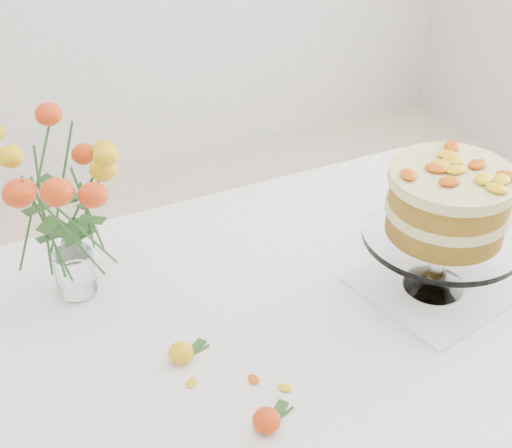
{
  "coord_description": "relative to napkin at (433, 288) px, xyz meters",
  "views": [
    {
      "loc": [
        -0.39,
        -0.93,
        1.68
      ],
      "look_at": [
        0.09,
        0.08,
        0.92
      ],
      "focal_mm": 50.0,
      "sensor_mm": 36.0,
      "label": 1
    }
  ],
  "objects": [
    {
      "name": "table",
      "position": [
        -0.41,
        0.07,
        -0.09
      ],
      "size": [
        1.43,
        0.93,
        0.76
      ],
      "color": "tan",
      "rests_on": "ground"
    },
    {
      "name": "napkin",
      "position": [
        0.0,
        0.0,
        0.0
      ],
      "size": [
        0.31,
        0.31,
        0.01
      ],
      "primitive_type": "cube",
      "rotation": [
        0.0,
        0.0,
        0.2
      ],
      "color": "white",
      "rests_on": "table"
    },
    {
      "name": "cake_stand",
      "position": [
        0.0,
        0.0,
        0.19
      ],
      "size": [
        0.31,
        0.31,
        0.28
      ],
      "rotation": [
        0.0,
        0.0,
        -0.07
      ],
      "color": "white",
      "rests_on": "napkin"
    },
    {
      "name": "rose_vase",
      "position": [
        -0.65,
        0.3,
        0.23
      ],
      "size": [
        0.29,
        0.29,
        0.4
      ],
      "rotation": [
        0.0,
        0.0,
        -0.15
      ],
      "color": "white",
      "rests_on": "table"
    },
    {
      "name": "loose_rose_near",
      "position": [
        -0.53,
        0.03,
        0.01
      ],
      "size": [
        0.08,
        0.05,
        0.04
      ],
      "rotation": [
        0.0,
        0.0,
        0.2
      ],
      "color": "yellow",
      "rests_on": "table"
    },
    {
      "name": "loose_rose_far",
      "position": [
        -0.46,
        -0.17,
        0.02
      ],
      "size": [
        0.08,
        0.05,
        0.04
      ],
      "rotation": [
        0.0,
        0.0,
        0.3
      ],
      "color": "red",
      "rests_on": "table"
    },
    {
      "name": "stray_petal_a",
      "position": [
        -0.53,
        -0.03,
        -0.0
      ],
      "size": [
        0.03,
        0.02,
        0.0
      ],
      "primitive_type": "ellipsoid",
      "color": "yellow",
      "rests_on": "table"
    },
    {
      "name": "stray_petal_b",
      "position": [
        -0.43,
        -0.07,
        -0.0
      ],
      "size": [
        0.03,
        0.02,
        0.0
      ],
      "primitive_type": "ellipsoid",
      "color": "yellow",
      "rests_on": "table"
    },
    {
      "name": "stray_petal_c",
      "position": [
        -0.39,
        -0.11,
        -0.0
      ],
      "size": [
        0.03,
        0.02,
        0.0
      ],
      "primitive_type": "ellipsoid",
      "color": "yellow",
      "rests_on": "table"
    }
  ]
}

